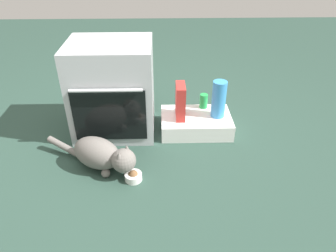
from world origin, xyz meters
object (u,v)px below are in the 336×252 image
food_bowl (133,176)px  soda_can (204,101)px  oven (113,89)px  pantry_cabinet (196,123)px  cereal_box (180,101)px  cat (102,154)px  water_bottle (219,99)px

food_bowl → soda_can: size_ratio=0.96×
oven → pantry_cabinet: 0.72m
oven → cereal_box: (0.52, -0.05, -0.09)m
oven → food_bowl: 0.73m
oven → food_bowl: bearing=-74.0°
food_bowl → cat: bearing=151.2°
cat → soda_can: (0.76, 0.61, 0.07)m
pantry_cabinet → cat: cat is taller
cat → water_bottle: bearing=57.6°
pantry_cabinet → soda_can: bearing=62.2°
water_bottle → soda_can: bearing=124.2°
pantry_cabinet → cereal_box: size_ratio=2.01×
oven → soda_can: size_ratio=6.05×
pantry_cabinet → food_bowl: pantry_cabinet is taller
pantry_cabinet → food_bowl: bearing=-128.6°
food_bowl → oven: bearing=106.0°
soda_can → cereal_box: (-0.21, -0.15, 0.08)m
food_bowl → cereal_box: bearing=59.5°
food_bowl → cat: size_ratio=0.17×
pantry_cabinet → food_bowl: size_ratio=4.88×
oven → food_bowl: oven is taller
cat → soda_can: size_ratio=5.67×
soda_can → cat: bearing=-141.3°
cat → water_bottle: 0.99m
soda_can → water_bottle: (0.10, -0.14, 0.09)m
oven → pantry_cabinet: bearing=-3.2°
pantry_cabinet → cereal_box: (-0.13, -0.01, 0.21)m
cat → soda_can: soda_can is taller
food_bowl → cereal_box: size_ratio=0.41×
cat → cereal_box: cereal_box is taller
food_bowl → water_bottle: (0.64, 0.59, 0.25)m
oven → pantry_cabinet: oven is taller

